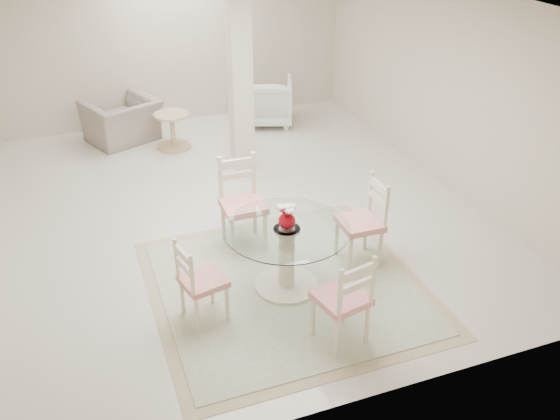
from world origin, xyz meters
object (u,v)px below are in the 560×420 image
object	(u,v)px
column	(240,78)
side_table	(173,132)
dining_table	(287,258)
dining_chair_west	(197,277)
recliner_taupe	(123,121)
dining_chair_north	(241,196)
armchair_white	(267,101)
dining_chair_south	(347,295)
dining_chair_east	(366,215)
red_vase	(287,217)

from	to	relation	value
column	side_table	xyz separation A→B (m)	(-0.86, 0.99, -1.08)
dining_table	dining_chair_west	xyz separation A→B (m)	(-1.00, -0.20, 0.15)
recliner_taupe	dining_chair_north	bearing A→B (deg)	80.77
dining_chair_west	armchair_white	xyz separation A→B (m)	(2.38, 4.82, -0.13)
dining_chair_south	side_table	bearing A→B (deg)	-95.68
column	dining_chair_north	distance (m)	2.32
column	armchair_white	bearing A→B (deg)	58.72
column	dining_table	bearing A→B (deg)	-98.60
dining_table	recliner_taupe	xyz separation A→B (m)	(-1.10, 4.67, -0.03)
dining_chair_west	dining_chair_north	bearing A→B (deg)	-47.25
column	dining_chair_west	size ratio (longest dim) A/B	2.70
column	dining_chair_west	world-z (taller)	column
column	dining_chair_north	xyz separation A→B (m)	(-0.65, -2.11, -0.71)
column	dining_chair_west	distance (m)	3.72
dining_chair_south	armchair_white	bearing A→B (deg)	-114.12
recliner_taupe	dining_chair_east	bearing A→B (deg)	91.79
column	dining_chair_east	size ratio (longest dim) A/B	2.39
dining_chair_east	dining_chair_north	distance (m)	1.45
dining_table	dining_chair_east	bearing A→B (deg)	10.17
dining_table	armchair_white	world-z (taller)	armchair_white
column	dining_table	xyz separation A→B (m)	(-0.47, -3.12, -0.97)
red_vase	side_table	xyz separation A→B (m)	(-0.39, 4.11, -0.61)
column	recliner_taupe	xyz separation A→B (m)	(-1.57, 1.55, -1.00)
dining_chair_east	armchair_white	distance (m)	4.46
red_vase	armchair_white	xyz separation A→B (m)	(1.38, 4.62, -0.48)
dining_chair_west	dining_chair_south	size ratio (longest dim) A/B	0.91
column	dining_chair_south	xyz separation A→B (m)	(-0.28, -4.12, -0.77)
red_vase	dining_chair_north	bearing A→B (deg)	100.16
dining_chair_north	dining_chair_south	world-z (taller)	dining_chair_north
dining_chair_south	column	bearing A→B (deg)	-106.04
dining_table	red_vase	distance (m)	0.50
recliner_taupe	red_vase	bearing A→B (deg)	79.93
red_vase	dining_chair_east	distance (m)	1.06
dining_table	red_vase	bearing A→B (deg)	-18.43
dining_table	armchair_white	distance (m)	4.82
armchair_white	dining_chair_north	bearing A→B (deg)	86.27
column	side_table	distance (m)	1.70
column	dining_table	distance (m)	3.30
red_vase	dining_chair_east	bearing A→B (deg)	10.20
dining_chair_north	armchair_white	bearing A→B (deg)	67.31
dining_table	recliner_taupe	distance (m)	4.80
dining_chair_north	side_table	size ratio (longest dim) A/B	2.09
side_table	dining_table	bearing A→B (deg)	-84.58
dining_chair_east	dining_chair_west	bearing A→B (deg)	-78.60
dining_chair_south	recliner_taupe	world-z (taller)	dining_chair_south
dining_chair_east	armchair_white	bearing A→B (deg)	175.90
dining_chair_west	side_table	xyz separation A→B (m)	(0.61, 4.31, -0.26)
column	side_table	size ratio (longest dim) A/B	4.66
dining_chair_south	armchair_white	xyz separation A→B (m)	(1.19, 5.62, -0.18)
dining_table	side_table	xyz separation A→B (m)	(-0.39, 4.11, -0.11)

